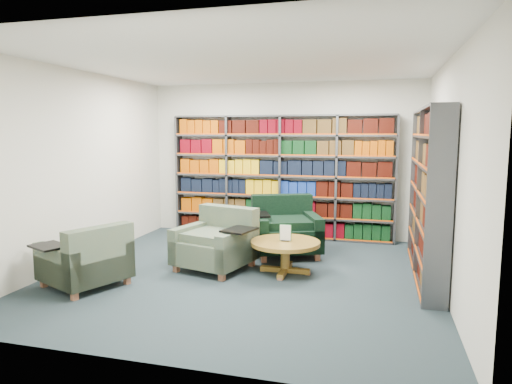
% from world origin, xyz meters
% --- Properties ---
extents(room_shell, '(5.02, 5.02, 2.82)m').
position_xyz_m(room_shell, '(0.00, 0.00, 1.40)').
color(room_shell, '#1A272F').
rests_on(room_shell, ground).
extents(bookshelf_back, '(4.00, 0.28, 2.20)m').
position_xyz_m(bookshelf_back, '(0.00, 2.34, 1.10)').
color(bookshelf_back, '#47494F').
rests_on(bookshelf_back, ground).
extents(bookshelf_right, '(0.28, 2.50, 2.20)m').
position_xyz_m(bookshelf_right, '(2.34, 0.60, 1.10)').
color(bookshelf_right, '#47494F').
rests_on(bookshelf_right, ground).
extents(chair_teal_left, '(1.21, 1.13, 0.84)m').
position_xyz_m(chair_teal_left, '(-0.45, 0.23, 0.34)').
color(chair_teal_left, '#0A2933').
rests_on(chair_teal_left, ground).
extents(chair_green_right, '(1.32, 1.28, 0.90)m').
position_xyz_m(chair_green_right, '(0.29, 1.25, 0.36)').
color(chair_green_right, black).
rests_on(chair_green_right, ground).
extents(chair_teal_front, '(1.15, 1.17, 0.79)m').
position_xyz_m(chair_teal_front, '(-1.72, -0.98, 0.32)').
color(chair_teal_front, '#0A2933').
rests_on(chair_teal_front, ground).
extents(coffee_table, '(0.94, 0.94, 0.66)m').
position_xyz_m(coffee_table, '(0.52, 0.21, 0.36)').
color(coffee_table, olive).
rests_on(coffee_table, ground).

